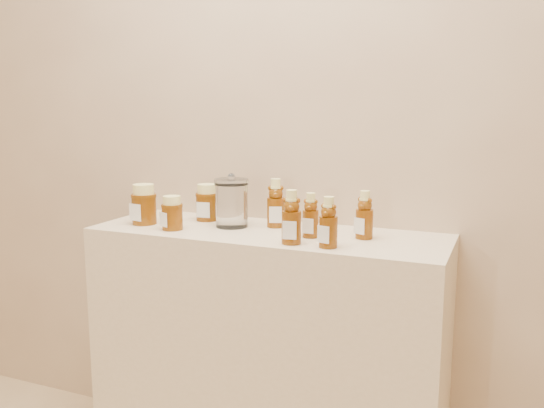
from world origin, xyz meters
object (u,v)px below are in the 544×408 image
at_px(display_table, 267,357).
at_px(glass_canister, 232,201).
at_px(bear_bottle_back_left, 276,200).
at_px(bear_bottle_front_left, 291,213).
at_px(honey_jar_left, 144,204).

distance_m(display_table, glass_canister, 0.56).
xyz_separation_m(bear_bottle_back_left, bear_bottle_front_left, (0.14, -0.21, -0.00)).
relative_size(bear_bottle_back_left, glass_canister, 1.05).
height_order(display_table, glass_canister, glass_canister).
bearing_deg(bear_bottle_back_left, display_table, -111.07).
bearing_deg(glass_canister, display_table, -9.08).
bearing_deg(honey_jar_left, bear_bottle_front_left, 2.31).
xyz_separation_m(display_table, bear_bottle_back_left, (0.00, 0.08, 0.55)).
relative_size(bear_bottle_front_left, glass_canister, 1.03).
bearing_deg(display_table, bear_bottle_front_left, -43.02).
height_order(honey_jar_left, glass_canister, glass_canister).
relative_size(honey_jar_left, glass_canister, 0.78).
distance_m(honey_jar_left, glass_canister, 0.32).
distance_m(bear_bottle_back_left, honey_jar_left, 0.47).
xyz_separation_m(bear_bottle_front_left, honey_jar_left, (-0.59, 0.07, -0.02)).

